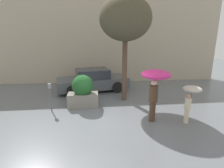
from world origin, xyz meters
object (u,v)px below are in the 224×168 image
Objects in this scene: street_tree at (125,19)px; person_child at (191,95)px; parking_meter at (50,92)px; parked_car_near at (93,81)px; planter_box at (83,91)px; person_adult at (155,80)px.

person_child is at bearing -55.43° from street_tree.
person_child is at bearing -17.50° from parking_meter.
person_child is 0.28× the size of street_tree.
person_child is 0.32× the size of parked_car_near.
planter_box is 3.93m from street_tree.
parking_meter is at bearing 111.87° from person_adult.
street_tree is at bearing 19.15° from planter_box.
street_tree is 4.07× the size of parking_meter.
person_adult is 1.38× the size of person_child.
planter_box is 1.21× the size of parking_meter.
parked_car_near reaches higher than parking_meter.
planter_box reaches higher than parking_meter.
planter_box reaches higher than person_child.
street_tree reaches higher than parked_car_near.
person_adult reaches higher than person_child.
person_child reaches higher than parked_car_near.
street_tree is at bearing 55.95° from person_adult.
person_child is (1.23, -0.39, -0.49)m from person_adult.
person_child is at bearing -68.23° from person_adult.
parking_meter is at bearing -161.69° from street_tree.
person_child is at bearing -154.31° from parked_car_near.
person_adult is 1.38m from person_child.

